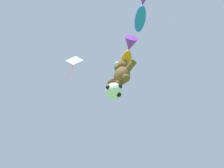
% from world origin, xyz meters
% --- Properties ---
extents(teddy_bear_kite, '(2.10, 0.92, 2.13)m').
position_xyz_m(teddy_bear_kite, '(1.77, 4.24, 11.28)').
color(teddy_bear_kite, brown).
extents(soccer_ball_kite, '(0.99, 0.99, 0.91)m').
position_xyz_m(soccer_ball_kite, '(1.22, 4.19, 10.02)').
color(soccer_ball_kite, white).
extents(fish_kite_cobalt, '(2.15, 1.92, 0.73)m').
position_xyz_m(fish_kite_cobalt, '(4.75, 2.78, 12.63)').
color(fish_kite_cobalt, blue).
extents(fish_kite_tangerine, '(2.23, 1.81, 0.78)m').
position_xyz_m(fish_kite_tangerine, '(2.53, 4.04, 12.43)').
color(fish_kite_tangerine, orange).
extents(fish_kite_violet, '(1.62, 1.14, 0.56)m').
position_xyz_m(fish_kite_violet, '(0.14, 5.87, 13.54)').
color(fish_kite_violet, purple).
extents(diamond_kite, '(0.94, 0.90, 3.24)m').
position_xyz_m(diamond_kite, '(-1.28, 2.70, 14.61)').
color(diamond_kite, blue).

